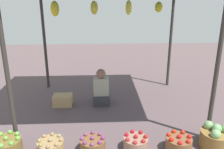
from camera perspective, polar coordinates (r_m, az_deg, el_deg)
ground_plane at (r=5.17m, az=-0.34°, el=-7.85°), size 14.00×14.00×0.00m
vendor_person at (r=5.27m, az=-2.63°, el=-3.75°), size 0.36×0.44×0.78m
basket_green_apples at (r=3.99m, az=-23.93°, el=-15.82°), size 0.43×0.43×0.35m
basket_potatoes at (r=3.82m, az=-14.53°, el=-16.78°), size 0.39×0.39×0.30m
basket_purple_onions at (r=3.81m, az=-4.70°, el=-16.54°), size 0.39×0.39×0.27m
basket_red_apples at (r=3.86m, az=5.74°, el=-16.13°), size 0.39×0.39×0.27m
basket_red_tomatoes at (r=3.93m, az=15.75°, el=-15.84°), size 0.40×0.40×0.30m
basket_cabbages at (r=4.20m, az=23.69°, el=-13.74°), size 0.48×0.48×0.40m
wooden_crate_near_vendor at (r=5.30m, az=-11.76°, el=-6.09°), size 0.41×0.28×0.25m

